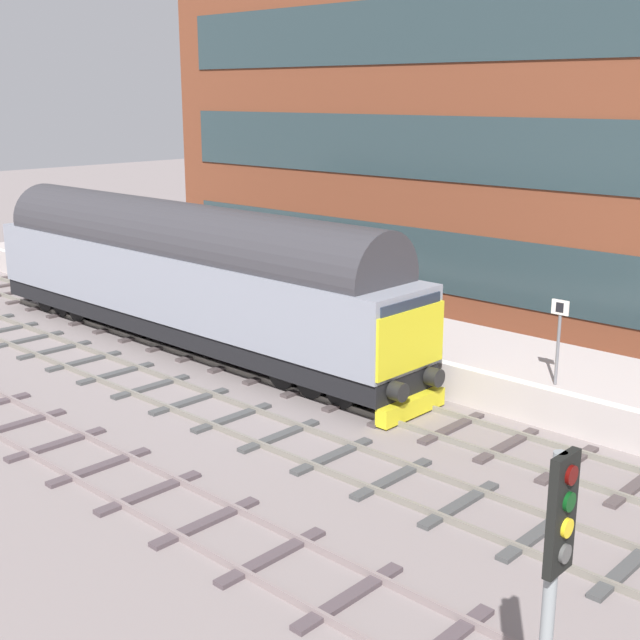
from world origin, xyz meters
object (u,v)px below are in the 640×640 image
platform_number_sign (559,329)px  waiting_passenger (333,292)px  signal_post_near (552,600)px  diesel_locomotive (183,271)px

platform_number_sign → waiting_passenger: (0.55, 7.91, -0.42)m
signal_post_near → waiting_passenger: signal_post_near is taller
diesel_locomotive → signal_post_near: (-9.26, -17.87, 0.53)m
signal_post_near → waiting_passenger: (11.94, 13.84, -1.02)m
signal_post_near → waiting_passenger: size_ratio=2.82×
diesel_locomotive → waiting_passenger: 4.86m
waiting_passenger → diesel_locomotive: bearing=6.5°
platform_number_sign → diesel_locomotive: bearing=100.1°
signal_post_near → waiting_passenger: bearing=49.2°
diesel_locomotive → platform_number_sign: 12.13m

